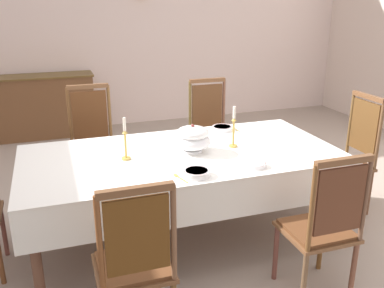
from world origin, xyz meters
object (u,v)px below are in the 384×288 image
(soup_tureen, at_px, (193,138))
(chair_head_east, at_px, (350,153))
(chair_north_a, at_px, (93,144))
(sideboard, at_px, (44,106))
(bowl_far_left, at_px, (256,164))
(chair_north_b, at_px, (211,132))
(spoon_secondary, at_px, (233,127))
(dining_table, at_px, (182,161))
(candlestick_west, at_px, (125,143))
(candlestick_east, at_px, (234,131))
(bowl_near_left, at_px, (197,172))
(chair_south_a, at_px, (135,261))
(bowl_near_right, at_px, (222,128))
(spoon_primary, at_px, (177,176))
(chair_south_b, at_px, (323,225))

(soup_tureen, bearing_deg, chair_head_east, 0.00)
(chair_north_a, bearing_deg, sideboard, -78.88)
(soup_tureen, relative_size, bowl_far_left, 1.86)
(chair_north_a, height_order, chair_head_east, chair_north_a)
(chair_north_b, height_order, spoon_secondary, chair_north_b)
(dining_table, height_order, spoon_secondary, spoon_secondary)
(candlestick_west, xyz_separation_m, candlestick_east, (0.90, 0.00, 0.01))
(candlestick_east, distance_m, bowl_far_left, 0.47)
(chair_north_b, distance_m, bowl_near_left, 1.66)
(chair_south_a, distance_m, bowl_near_right, 1.89)
(bowl_near_left, distance_m, spoon_primary, 0.14)
(bowl_near_left, relative_size, bowl_near_right, 0.98)
(chair_head_east, xyz_separation_m, spoon_secondary, (-0.98, 0.49, 0.21))
(bowl_far_left, bearing_deg, spoon_primary, 179.62)
(candlestick_east, height_order, bowl_far_left, candlestick_east)
(candlestick_east, relative_size, spoon_secondary, 1.95)
(chair_south_a, bearing_deg, chair_north_b, 58.42)
(chair_north_b, distance_m, spoon_secondary, 0.56)
(dining_table, distance_m, chair_north_a, 1.19)
(dining_table, xyz_separation_m, candlestick_east, (0.45, 0.00, 0.21))
(bowl_far_left, bearing_deg, spoon_secondary, 75.39)
(candlestick_east, relative_size, spoon_primary, 2.00)
(chair_south_a, distance_m, spoon_primary, 0.74)
(dining_table, relative_size, spoon_secondary, 14.05)
(chair_north_b, height_order, bowl_far_left, chair_north_b)
(chair_north_b, relative_size, spoon_secondary, 6.36)
(dining_table, bearing_deg, bowl_near_right, 40.45)
(candlestick_east, relative_size, bowl_near_left, 1.80)
(dining_table, distance_m, sideboard, 3.50)
(bowl_far_left, xyz_separation_m, spoon_primary, (-0.60, 0.00, -0.01))
(dining_table, distance_m, chair_south_b, 1.21)
(chair_north_b, xyz_separation_m, candlestick_east, (-0.20, -1.02, 0.34))
(spoon_secondary, bearing_deg, candlestick_east, -115.94)
(candlestick_east, bearing_deg, bowl_far_left, -92.78)
(dining_table, bearing_deg, candlestick_east, 0.00)
(chair_south_a, distance_m, soup_tureen, 1.27)
(sideboard, bearing_deg, spoon_primary, 103.09)
(candlestick_east, xyz_separation_m, spoon_primary, (-0.62, -0.45, -0.13))
(bowl_near_right, bearing_deg, bowl_near_left, -121.95)
(dining_table, bearing_deg, sideboard, 107.58)
(chair_south_b, relative_size, soup_tureen, 3.62)
(chair_head_east, bearing_deg, bowl_far_left, 110.30)
(bowl_near_left, distance_m, sideboard, 3.95)
(soup_tureen, height_order, sideboard, soup_tureen)
(chair_south_a, distance_m, chair_north_a, 2.03)
(chair_south_a, relative_size, chair_head_east, 0.95)
(chair_head_east, xyz_separation_m, candlestick_east, (-1.21, -0.00, 0.34))
(chair_south_a, distance_m, candlestick_west, 1.08)
(chair_north_a, height_order, spoon_primary, chair_north_a)
(bowl_far_left, bearing_deg, candlestick_east, 87.22)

